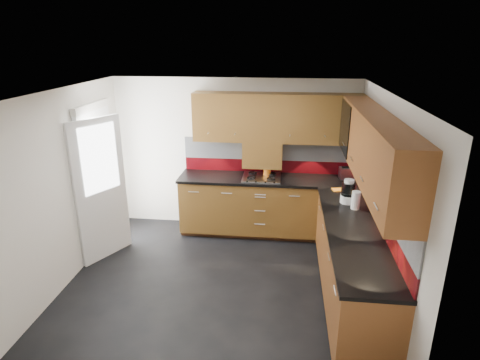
# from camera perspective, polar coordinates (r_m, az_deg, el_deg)

# --- Properties ---
(room) EXTENTS (4.00, 3.80, 2.64)m
(room) POSITION_cam_1_polar(r_m,az_deg,el_deg) (4.60, -3.56, 1.03)
(room) COLOR black
(base_cabinets) EXTENTS (2.70, 3.20, 0.95)m
(base_cabinets) POSITION_cam_1_polar(r_m,az_deg,el_deg) (5.61, 8.84, -7.36)
(base_cabinets) COLOR brown
(base_cabinets) RESTS_ON room
(countertop) EXTENTS (2.72, 3.22, 0.04)m
(countertop) POSITION_cam_1_polar(r_m,az_deg,el_deg) (5.40, 8.97, -2.86)
(countertop) COLOR black
(countertop) RESTS_ON base_cabinets
(backsplash) EXTENTS (2.70, 3.20, 0.54)m
(backsplash) POSITION_cam_1_polar(r_m,az_deg,el_deg) (5.53, 11.35, 0.72)
(backsplash) COLOR maroon
(backsplash) RESTS_ON countertop
(upper_cabinets) EXTENTS (2.50, 3.20, 0.72)m
(upper_cabinets) POSITION_cam_1_polar(r_m,az_deg,el_deg) (5.21, 11.41, 6.78)
(upper_cabinets) COLOR brown
(upper_cabinets) RESTS_ON room
(extractor_hood) EXTENTS (0.60, 0.33, 0.40)m
(extractor_hood) POSITION_cam_1_polar(r_m,az_deg,el_deg) (6.17, 3.24, 3.75)
(extractor_hood) COLOR brown
(extractor_hood) RESTS_ON room
(glass_cabinet) EXTENTS (0.32, 0.80, 0.66)m
(glass_cabinet) POSITION_cam_1_polar(r_m,az_deg,el_deg) (5.55, 16.20, 7.43)
(glass_cabinet) COLOR black
(glass_cabinet) RESTS_ON room
(back_door) EXTENTS (0.42, 1.19, 2.04)m
(back_door) POSITION_cam_1_polar(r_m,az_deg,el_deg) (5.97, -19.26, -0.38)
(back_door) COLOR white
(back_door) RESTS_ON room
(gas_hob) EXTENTS (0.58, 0.51, 0.04)m
(gas_hob) POSITION_cam_1_polar(r_m,az_deg,el_deg) (6.11, 3.08, 0.39)
(gas_hob) COLOR silver
(gas_hob) RESTS_ON countertop
(utensil_pot) EXTENTS (0.11, 0.11, 0.40)m
(utensil_pot) POSITION_cam_1_polar(r_m,az_deg,el_deg) (6.20, 3.86, 1.42)
(utensil_pot) COLOR orange
(utensil_pot) RESTS_ON countertop
(toaster) EXTENTS (0.27, 0.19, 0.18)m
(toaster) POSITION_cam_1_polar(r_m,az_deg,el_deg) (6.28, 15.11, 0.95)
(toaster) COLOR silver
(toaster) RESTS_ON countertop
(food_processor) EXTENTS (0.19, 0.19, 0.32)m
(food_processor) POSITION_cam_1_polar(r_m,az_deg,el_deg) (5.34, 15.13, -1.68)
(food_processor) COLOR white
(food_processor) RESTS_ON countertop
(paper_towel) EXTENTS (0.15, 0.15, 0.23)m
(paper_towel) POSITION_cam_1_polar(r_m,az_deg,el_deg) (5.19, 16.14, -2.77)
(paper_towel) COLOR white
(paper_towel) RESTS_ON countertop
(orange_cloth) EXTENTS (0.17, 0.15, 0.02)m
(orange_cloth) POSITION_cam_1_polar(r_m,az_deg,el_deg) (5.79, 13.71, -1.35)
(orange_cloth) COLOR orange
(orange_cloth) RESTS_ON countertop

